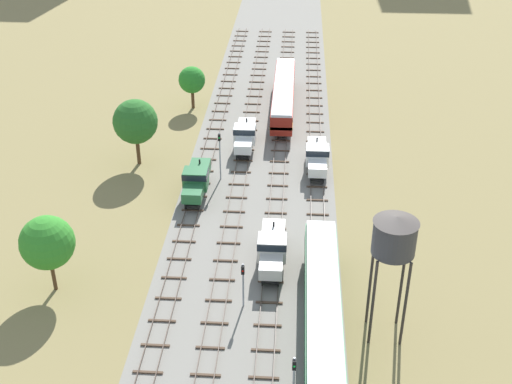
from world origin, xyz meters
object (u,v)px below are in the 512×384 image
at_px(shunter_loco_centre_left_near, 272,247).
at_px(passenger_coach_centre_left_farther, 284,94).
at_px(shunter_loco_centre_midfar, 317,156).
at_px(signal_post_nearest, 220,151).
at_px(shunter_loco_far_left_mid, 196,179).
at_px(water_tower, 394,238).
at_px(shunter_loco_left_far, 245,135).
at_px(signal_post_mid, 243,280).
at_px(signal_post_near, 294,379).
at_px(passenger_coach_centre_nearest, 323,308).

distance_m(shunter_loco_centre_left_near, passenger_coach_centre_left_farther, 37.27).
xyz_separation_m(shunter_loco_centre_midfar, signal_post_nearest, (-11.32, -2.91, 1.76)).
relative_size(shunter_loco_far_left_mid, water_tower, 0.74).
height_order(shunter_loco_left_far, signal_post_mid, signal_post_mid).
xyz_separation_m(shunter_loco_centre_left_near, shunter_loco_centre_midfar, (4.53, 19.38, 0.00)).
relative_size(shunter_loco_left_far, signal_post_near, 1.55).
xyz_separation_m(water_tower, signal_post_nearest, (-16.47, 25.37, -5.83)).
bearing_deg(signal_post_nearest, passenger_coach_centre_nearest, -66.27).
height_order(shunter_loco_centre_left_near, water_tower, water_tower).
bearing_deg(signal_post_near, signal_post_nearest, 104.71).
bearing_deg(signal_post_nearest, signal_post_mid, -78.74).
height_order(passenger_coach_centre_nearest, signal_post_mid, signal_post_mid).
distance_m(water_tower, signal_post_nearest, 30.80).
relative_size(shunter_loco_centre_midfar, shunter_loco_left_far, 1.00).
relative_size(passenger_coach_centre_left_farther, signal_post_mid, 4.87).
relative_size(passenger_coach_centre_nearest, water_tower, 1.91).
bearing_deg(passenger_coach_centre_nearest, signal_post_nearest, 113.73).
relative_size(shunter_loco_centre_left_near, signal_post_mid, 1.87).
height_order(passenger_coach_centre_nearest, shunter_loco_centre_left_near, passenger_coach_centre_nearest).
xyz_separation_m(shunter_loco_centre_left_near, signal_post_mid, (-2.26, -6.27, 0.90)).
xyz_separation_m(shunter_loco_centre_midfar, signal_post_near, (-2.26, -37.41, 1.44)).
bearing_deg(signal_post_mid, signal_post_near, -68.94).
distance_m(shunter_loco_centre_midfar, signal_post_nearest, 11.82).
xyz_separation_m(passenger_coach_centre_left_farther, signal_post_nearest, (-6.79, -20.80, 1.16)).
xyz_separation_m(passenger_coach_centre_nearest, shunter_loco_far_left_mid, (-13.58, 21.96, -0.60)).
relative_size(passenger_coach_centre_nearest, shunter_loco_far_left_mid, 2.60).
relative_size(shunter_loco_centre_left_near, shunter_loco_left_far, 1.00).
height_order(shunter_loco_far_left_mid, signal_post_nearest, signal_post_nearest).
height_order(passenger_coach_centre_nearest, signal_post_nearest, signal_post_nearest).
relative_size(passenger_coach_centre_left_farther, signal_post_nearest, 3.67).
bearing_deg(passenger_coach_centre_nearest, shunter_loco_far_left_mid, 121.73).
bearing_deg(shunter_loco_left_far, passenger_coach_centre_nearest, -75.03).
bearing_deg(shunter_loco_far_left_mid, signal_post_mid, -70.29).
bearing_deg(passenger_coach_centre_left_farther, shunter_loco_centre_midfar, -75.80).
bearing_deg(water_tower, shunter_loco_centre_midfar, 100.32).
bearing_deg(shunter_loco_left_far, passenger_coach_centre_left_farther, 70.33).
distance_m(passenger_coach_centre_nearest, shunter_loco_left_far, 35.07).
relative_size(shunter_loco_centre_midfar, water_tower, 0.74).
bearing_deg(signal_post_near, shunter_loco_centre_midfar, 86.54).
relative_size(shunter_loco_centre_left_near, shunter_loco_centre_midfar, 1.00).
height_order(passenger_coach_centre_nearest, passenger_coach_centre_left_farther, same).
height_order(shunter_loco_centre_midfar, signal_post_nearest, signal_post_nearest).
bearing_deg(shunter_loco_left_far, signal_post_near, -80.95).
distance_m(shunter_loco_centre_midfar, passenger_coach_centre_left_farther, 18.46).
bearing_deg(passenger_coach_centre_nearest, shunter_loco_centre_left_near, 116.02).
bearing_deg(shunter_loco_centre_midfar, shunter_loco_centre_left_near, -103.15).
bearing_deg(passenger_coach_centre_nearest, shunter_loco_centre_midfar, 90.00).
bearing_deg(passenger_coach_centre_left_farther, signal_post_mid, -92.98).
relative_size(passenger_coach_centre_nearest, signal_post_near, 4.04).
bearing_deg(shunter_loco_centre_midfar, passenger_coach_centre_nearest, -90.00).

